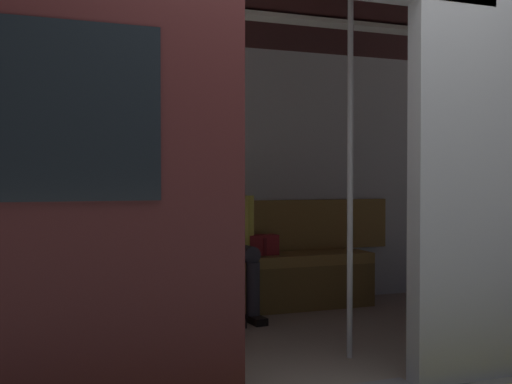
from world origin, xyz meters
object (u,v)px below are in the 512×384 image
object	(u,v)px
grab_pole_door	(218,178)
handbag	(262,245)
bench_seat	(215,271)
person_seated	(226,231)
grab_pole_far	(350,178)
book	(175,256)
train_car	(245,114)

from	to	relation	value
grab_pole_door	handbag	bearing A→B (deg)	-119.37
bench_seat	grab_pole_door	size ratio (longest dim) A/B	1.25
person_seated	grab_pole_far	world-z (taller)	grab_pole_far
bench_seat	person_seated	distance (m)	0.34
handbag	grab_pole_door	bearing A→B (deg)	60.63
grab_pole_door	grab_pole_far	bearing A→B (deg)	-178.45
grab_pole_door	grab_pole_far	xyz separation A→B (m)	(-0.85, -0.02, 0.00)
book	grab_pole_far	xyz separation A→B (m)	(-0.73, 1.54, 0.63)
bench_seat	grab_pole_far	distance (m)	1.69
book	grab_pole_door	size ratio (longest dim) A/B	0.10
train_car	bench_seat	distance (m)	1.49
person_seated	train_car	bearing A→B (deg)	80.33
grab_pole_door	grab_pole_far	size ratio (longest dim) A/B	1.00
person_seated	grab_pole_door	xyz separation A→B (m)	(0.50, 1.42, 0.43)
bench_seat	grab_pole_far	size ratio (longest dim) A/B	1.25
bench_seat	grab_pole_door	distance (m)	1.71
train_car	person_seated	xyz separation A→B (m)	(-0.15, -0.86, -0.85)
handbag	grab_pole_far	world-z (taller)	grab_pole_far
train_car	grab_pole_door	bearing A→B (deg)	57.45
person_seated	handbag	size ratio (longest dim) A/B	4.60
grab_pole_door	train_car	bearing A→B (deg)	-122.55
grab_pole_far	handbag	bearing A→B (deg)	-90.10
person_seated	grab_pole_far	xyz separation A→B (m)	(-0.35, 1.40, 0.43)
train_car	book	world-z (taller)	train_car
person_seated	book	world-z (taller)	person_seated
train_car	bench_seat	size ratio (longest dim) A/B	2.29
train_car	grab_pole_door	size ratio (longest dim) A/B	2.88
bench_seat	train_car	bearing A→B (deg)	85.75
person_seated	book	bearing A→B (deg)	-20.51
bench_seat	grab_pole_far	xyz separation A→B (m)	(-0.43, 1.45, 0.75)
bench_seat	person_seated	size ratio (longest dim) A/B	2.33
bench_seat	book	distance (m)	0.34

